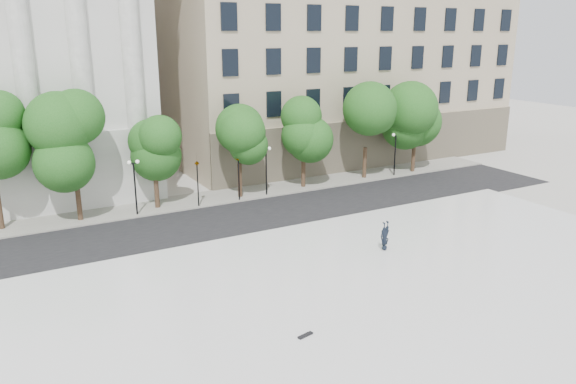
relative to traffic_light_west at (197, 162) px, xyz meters
name	(u,v)px	position (x,y,z in m)	size (l,w,h in m)	color
ground	(386,337)	(0.55, -22.30, -3.66)	(160.00, 160.00, 0.00)	beige
plaza	(347,305)	(0.55, -19.30, -3.43)	(44.00, 22.00, 0.45)	silver
street	(227,222)	(0.55, -4.30, -3.65)	(60.00, 8.00, 0.02)	black
far_sidewalk	(198,200)	(0.55, 1.70, -3.60)	(60.00, 4.00, 0.12)	gray
building_east	(314,50)	(20.55, 16.61, 7.48)	(36.00, 26.15, 23.00)	tan
traffic_light_west	(197,162)	(0.00, 0.00, 0.00)	(0.89, 1.67, 4.16)	black
traffic_light_east	(238,157)	(3.45, 0.00, -0.04)	(0.66, 1.60, 4.13)	black
person_lying	(384,246)	(6.34, -14.87, -2.96)	(0.65, 0.43, 1.79)	black
skateboard	(305,335)	(-2.95, -21.13, -3.17)	(0.76, 0.20, 0.08)	black
street_trees	(222,134)	(2.56, 1.08, 1.76)	(45.12, 5.24, 7.86)	#382619
lamp_posts	(204,170)	(0.66, 0.30, -0.77)	(38.49, 0.28, 4.23)	black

